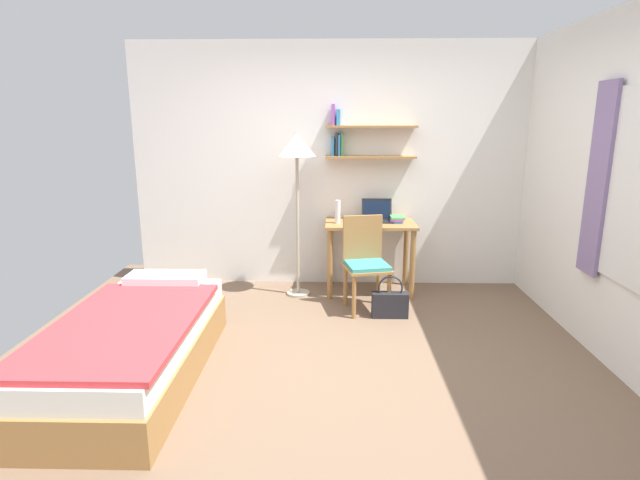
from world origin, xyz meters
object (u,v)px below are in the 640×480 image
object	(u,v)px
desk_chair	(365,260)
water_bottle	(338,212)
desk	(370,237)
laptop	(377,215)
book_stack	(396,219)
handbag	(390,303)
bed	(134,346)
standing_lamp	(297,155)

from	to	relation	value
desk_chair	water_bottle	bearing A→B (deg)	120.32
desk	water_bottle	bearing A→B (deg)	-171.45
laptop	desk_chair	bearing A→B (deg)	-104.41
water_bottle	laptop	bearing A→B (deg)	18.38
book_stack	handbag	world-z (taller)	book_stack
desk	handbag	distance (m)	0.87
bed	water_bottle	size ratio (longest dim) A/B	8.05
desk_chair	water_bottle	xyz separation A→B (m)	(-0.26, 0.45, 0.39)
bed	desk	xyz separation A→B (m)	(1.80, 1.90, 0.36)
desk_chair	book_stack	xyz separation A→B (m)	(0.35, 0.54, 0.30)
standing_lamp	laptop	xyz separation A→B (m)	(0.83, 0.20, -0.64)
desk	standing_lamp	bearing A→B (deg)	-171.17
desk_chair	laptop	xyz separation A→B (m)	(0.15, 0.59, 0.32)
bed	water_bottle	bearing A→B (deg)	51.74
bed	standing_lamp	world-z (taller)	standing_lamp
water_bottle	handbag	size ratio (longest dim) A/B	0.60
desk_chair	water_bottle	world-z (taller)	water_bottle
desk	standing_lamp	distance (m)	1.14
bed	water_bottle	distance (m)	2.44
desk	laptop	xyz separation A→B (m)	(0.07, 0.09, 0.21)
bed	book_stack	bearing A→B (deg)	43.04
desk	desk_chair	bearing A→B (deg)	-98.66
desk	standing_lamp	xyz separation A→B (m)	(-0.75, -0.12, 0.86)
standing_lamp	handbag	xyz separation A→B (m)	(0.90, -0.61, -1.32)
desk_chair	water_bottle	distance (m)	0.65
desk	book_stack	world-z (taller)	book_stack
standing_lamp	book_stack	world-z (taller)	standing_lamp
laptop	book_stack	size ratio (longest dim) A/B	1.39
standing_lamp	water_bottle	distance (m)	0.72
laptop	water_bottle	size ratio (longest dim) A/B	1.34
standing_lamp	laptop	bearing A→B (deg)	13.81
laptop	water_bottle	world-z (taller)	water_bottle
desk	desk_chair	size ratio (longest dim) A/B	1.03
water_bottle	handbag	world-z (taller)	water_bottle
desk_chair	laptop	size ratio (longest dim) A/B	2.80
bed	desk	bearing A→B (deg)	46.59
bed	handbag	bearing A→B (deg)	31.24
water_bottle	desk	bearing A→B (deg)	8.55
standing_lamp	desk	bearing A→B (deg)	8.83
bed	book_stack	distance (m)	2.89
desk_chair	book_stack	distance (m)	0.71
book_stack	desk_chair	bearing A→B (deg)	-123.28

